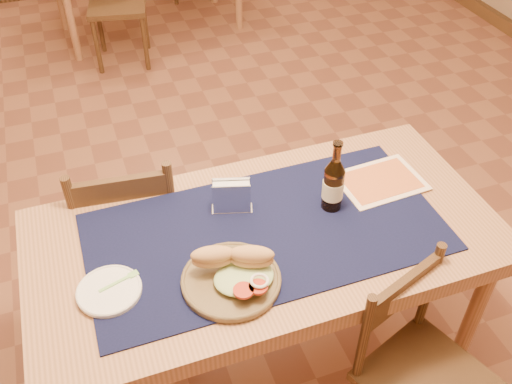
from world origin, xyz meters
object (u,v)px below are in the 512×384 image
object	(u,v)px
chair_main_far	(131,228)
sandwich_plate	(234,274)
main_table	(266,249)
chair_main_near	(420,371)
beer_bottle	(333,184)
napkin_holder	(232,197)

from	to	relation	value
chair_main_far	sandwich_plate	world-z (taller)	chair_main_far
main_table	sandwich_plate	distance (m)	0.27
main_table	chair_main_near	distance (m)	0.66
main_table	sandwich_plate	bearing A→B (deg)	-134.51
chair_main_far	chair_main_near	size ratio (longest dim) A/B	1.07
beer_bottle	main_table	bearing A→B (deg)	-171.29
main_table	napkin_holder	world-z (taller)	napkin_holder
sandwich_plate	napkin_holder	size ratio (longest dim) A/B	2.07
sandwich_plate	napkin_holder	world-z (taller)	napkin_holder
main_table	beer_bottle	bearing A→B (deg)	8.71
chair_main_near	beer_bottle	size ratio (longest dim) A/B	2.94
napkin_holder	beer_bottle	bearing A→B (deg)	-16.97
chair_main_near	sandwich_plate	xyz separation A→B (m)	(-0.54, 0.31, 0.36)
main_table	chair_main_far	distance (m)	0.67
beer_bottle	napkin_holder	world-z (taller)	beer_bottle
main_table	chair_main_near	xyz separation A→B (m)	(0.37, -0.48, -0.24)
sandwich_plate	napkin_holder	xyz separation A→B (m)	(0.09, 0.31, 0.03)
chair_main_near	sandwich_plate	bearing A→B (deg)	149.79
chair_main_far	chair_main_near	bearing A→B (deg)	-50.74
main_table	chair_main_near	world-z (taller)	chair_main_near
napkin_holder	sandwich_plate	bearing A→B (deg)	-106.58
chair_main_far	beer_bottle	world-z (taller)	beer_bottle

